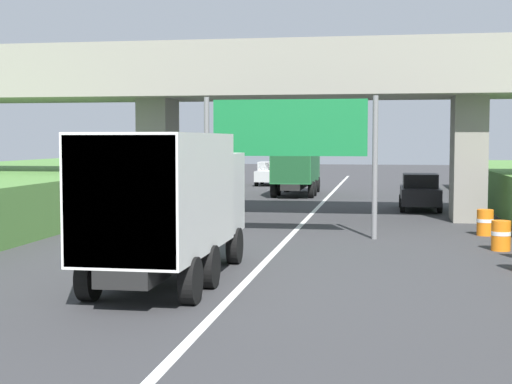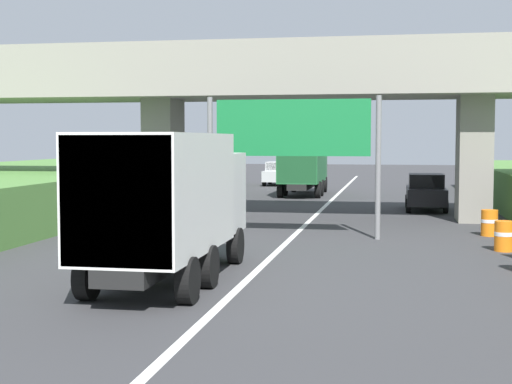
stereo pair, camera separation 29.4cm
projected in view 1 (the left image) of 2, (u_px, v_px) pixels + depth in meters
The scene contains 9 objects.
lane_centre_stripe at pixel (291, 235), 26.22m from camera, with size 0.20×87.19×0.01m, color white.
overpass_bridge at pixel (308, 89), 31.65m from camera, with size 40.00×4.80×7.25m.
overhead_highway_sign at pixel (289, 135), 25.42m from camera, with size 5.88×0.18×4.75m.
truck_green at pixel (297, 163), 45.17m from camera, with size 2.44×7.30×3.44m.
truck_white at pixel (170, 199), 17.47m from camera, with size 2.44×7.30×3.44m.
car_black at pixel (420, 192), 35.43m from camera, with size 1.86×4.10×1.72m.
car_silver at pixel (270, 173), 55.10m from camera, with size 1.86×4.10×1.72m.
construction_barrel_4 at pixel (501, 235), 22.52m from camera, with size 0.57×0.57×0.90m.
construction_barrel_5 at pixel (485, 222), 26.09m from camera, with size 0.57×0.57×0.90m.
Camera 1 is at (3.10, -2.31, 3.29)m, focal length 53.18 mm.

